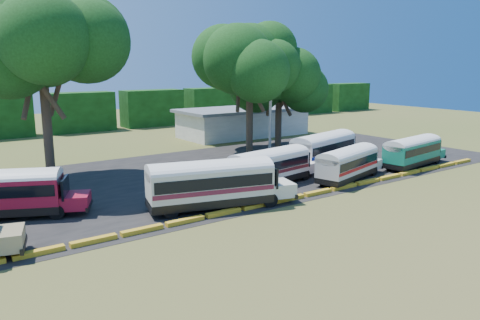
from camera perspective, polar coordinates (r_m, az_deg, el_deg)
ground at (r=34.27m, az=5.24°, el=-5.74°), size 160.00×160.00×0.00m
asphalt_strip at (r=44.24m, az=-3.88°, el=-1.73°), size 64.00×24.00×0.02m
curb at (r=34.95m, az=4.17°, el=-5.12°), size 53.70×0.45×0.30m
terminal_building at (r=67.95m, az=0.43°, el=4.70°), size 19.00×9.00×4.00m
treeline_backdrop at (r=76.21m, az=-18.91°, el=5.56°), size 130.00×4.00×6.00m
bus_red at (r=35.14m, az=-27.22°, el=-3.33°), size 10.23×6.48×3.33m
bus_cream_west at (r=33.30m, az=-3.27°, el=-2.63°), size 11.13×5.29×3.55m
bus_cream_east at (r=39.96m, az=3.81°, el=-0.58°), size 9.80×3.80×3.14m
bus_white_red at (r=42.44m, az=13.10°, el=-0.24°), size 9.42×4.57×3.01m
bus_white_blue at (r=48.24m, az=10.27°, el=1.54°), size 10.63×4.93×3.40m
bus_teal at (r=50.00m, az=20.38°, el=1.16°), size 9.56×3.54×3.07m
tree_west at (r=43.50m, az=-23.24°, el=13.72°), size 11.82×11.82×16.87m
tree_center at (r=54.40m, az=1.20°, el=12.27°), size 10.59×10.59×14.76m
tree_east at (r=58.58m, az=4.79°, el=10.32°), size 9.46×9.46×12.45m
utility_pole at (r=50.94m, az=3.70°, el=4.82°), size 1.60×0.30×8.17m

